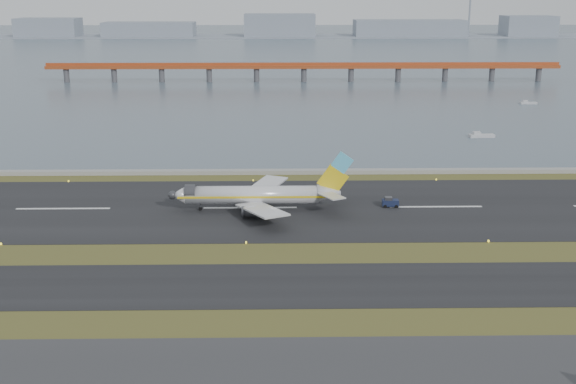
% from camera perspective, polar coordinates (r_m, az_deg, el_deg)
% --- Properties ---
extents(ground, '(1000.00, 1000.00, 0.00)m').
position_cam_1_polar(ground, '(126.61, -3.46, -5.25)').
color(ground, '#404B1A').
rests_on(ground, ground).
extents(taxiway_strip, '(1000.00, 18.00, 0.10)m').
position_cam_1_polar(taxiway_strip, '(115.48, -3.71, -7.36)').
color(taxiway_strip, black).
rests_on(taxiway_strip, ground).
extents(runway_strip, '(1000.00, 45.00, 0.10)m').
position_cam_1_polar(runway_strip, '(154.97, -3.01, -1.26)').
color(runway_strip, black).
rests_on(runway_strip, ground).
extents(seawall, '(1000.00, 2.50, 1.00)m').
position_cam_1_polar(seawall, '(183.74, -2.70, 1.60)').
color(seawall, gray).
rests_on(seawall, ground).
extents(bay_water, '(1400.00, 800.00, 1.30)m').
position_cam_1_polar(bay_water, '(579.92, -1.57, 11.23)').
color(bay_water, '#465364').
rests_on(bay_water, ground).
extents(red_pier, '(260.00, 5.00, 10.20)m').
position_cam_1_polar(red_pier, '(370.36, 1.26, 9.82)').
color(red_pier, '#A2411B').
rests_on(red_pier, ground).
extents(far_shoreline, '(1400.00, 80.00, 60.50)m').
position_cam_1_polar(far_shoreline, '(739.21, -0.38, 12.67)').
color(far_shoreline, gray).
rests_on(far_shoreline, ground).
extents(airliner, '(38.52, 32.89, 12.80)m').
position_cam_1_polar(airliner, '(152.17, -2.29, -0.24)').
color(airliner, silver).
rests_on(airliner, ground).
extents(pushback_tug, '(3.57, 2.22, 2.23)m').
position_cam_1_polar(pushback_tug, '(156.79, 8.07, -0.80)').
color(pushback_tug, '#161E3D').
rests_on(pushback_tug, ground).
extents(workboat_near, '(8.07, 2.96, 1.93)m').
position_cam_1_polar(workboat_near, '(237.36, 14.99, 4.34)').
color(workboat_near, '#BABBBF').
rests_on(workboat_near, ground).
extents(workboat_far, '(6.72, 2.23, 1.62)m').
position_cam_1_polar(workboat_far, '(313.11, 18.43, 6.70)').
color(workboat_far, '#BABBBF').
rests_on(workboat_far, ground).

